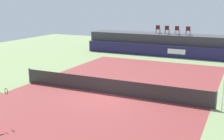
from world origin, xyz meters
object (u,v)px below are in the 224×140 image
Objects in this scene: net_post_near at (30,75)px; net_post_far at (216,100)px; spectator_chair_right at (188,30)px; spectator_chair_far_left at (158,29)px; tennis_ball at (108,64)px; spectator_chair_left at (167,29)px; spectator_chair_center at (177,30)px.

net_post_near is 1.00× the size of net_post_far.
net_post_near is at bearing -117.87° from spectator_chair_right.
spectator_chair_far_left is 13.06× the size of tennis_ball.
spectator_chair_left is 1.00× the size of spectator_chair_center.
tennis_ball is at bearing 142.95° from net_post_far.
tennis_ball is at bearing -126.11° from spectator_chair_right.
spectator_chair_far_left is at bearing 172.68° from spectator_chair_center.
spectator_chair_left reaches higher than net_post_far.
spectator_chair_far_left is 0.89× the size of net_post_far.
spectator_chair_center is (2.17, -0.28, 0.00)m from spectator_chair_far_left.
net_post_near is (-5.80, -15.12, -2.19)m from spectator_chair_left.
spectator_chair_center reaches higher than net_post_far.
spectator_chair_far_left is at bearing 167.57° from spectator_chair_left.
spectator_chair_far_left is 1.00× the size of spectator_chair_center.
net_post_far is 14.71× the size of tennis_ball.
spectator_chair_left is (1.06, -0.23, 0.00)m from spectator_chair_far_left.
spectator_chair_left is at bearing 177.70° from spectator_chair_center.
net_post_near reaches higher than tennis_ball.
spectator_chair_left is 1.11m from spectator_chair_center.
net_post_near is 14.71× the size of tennis_ball.
tennis_ball is at bearing 71.99° from net_post_near.
spectator_chair_right is at bearing 62.13° from net_post_near.
spectator_chair_far_left is 1.00× the size of spectator_chair_left.
tennis_ball is (-5.57, -7.63, -2.66)m from spectator_chair_right.
spectator_chair_far_left is at bearing 176.51° from spectator_chair_right.
net_post_far is at bearing -66.41° from spectator_chair_left.
spectator_chair_left reaches higher than net_post_near.
net_post_near is (-6.90, -15.07, -2.19)m from spectator_chair_center.
spectator_chair_far_left reaches higher than net_post_near.
spectator_chair_center reaches higher than tennis_ball.
spectator_chair_left is at bearing 66.18° from tennis_ball.
spectator_chair_left is 16.64m from net_post_far.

